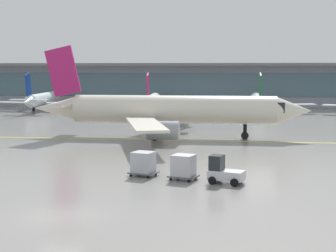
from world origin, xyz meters
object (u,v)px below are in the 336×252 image
(gate_airplane_2, at_px, (152,102))
(cargo_dolly_trailing, at_px, (143,163))
(baggage_tug, at_px, (223,172))
(gate_airplane_3, at_px, (258,101))
(gate_airplane_1, at_px, (43,99))
(taxiing_regional_jet, at_px, (170,110))
(cargo_dolly_lead, at_px, (183,166))

(gate_airplane_2, relative_size, cargo_dolly_trailing, 9.40)
(baggage_tug, bearing_deg, gate_airplane_3, 102.72)
(gate_airplane_1, xyz_separation_m, taxiing_regional_jet, (29.69, -39.07, 1.08))
(gate_airplane_1, xyz_separation_m, baggage_tug, (36.26, -64.59, -1.44))
(baggage_tug, distance_m, cargo_dolly_lead, 3.24)
(cargo_dolly_lead, distance_m, cargo_dolly_trailing, 3.46)
(taxiing_regional_jet, height_order, cargo_dolly_trailing, taxiing_regional_jet)
(gate_airplane_3, bearing_deg, baggage_tug, 175.26)
(taxiing_regional_jet, bearing_deg, cargo_dolly_lead, -80.34)
(baggage_tug, xyz_separation_m, cargo_dolly_trailing, (-6.35, 2.10, 0.16))
(gate_airplane_1, height_order, baggage_tug, gate_airplane_1)
(gate_airplane_3, distance_m, taxiing_regional_jet, 39.99)
(gate_airplane_1, relative_size, gate_airplane_3, 1.00)
(taxiing_regional_jet, xyz_separation_m, cargo_dolly_trailing, (0.21, -23.42, -2.36))
(gate_airplane_1, xyz_separation_m, gate_airplane_3, (42.48, -1.20, 0.00))
(baggage_tug, relative_size, cargo_dolly_lead, 1.16)
(gate_airplane_3, distance_m, cargo_dolly_trailing, 62.58)
(gate_airplane_1, height_order, cargo_dolly_trailing, gate_airplane_1)
(gate_airplane_1, relative_size, cargo_dolly_trailing, 9.40)
(gate_airplane_1, height_order, cargo_dolly_lead, gate_airplane_1)
(gate_airplane_2, distance_m, baggage_tug, 61.03)
(gate_airplane_3, bearing_deg, gate_airplane_2, 102.04)
(gate_airplane_3, bearing_deg, cargo_dolly_lead, 172.39)
(gate_airplane_3, xyz_separation_m, taxiing_regional_jet, (-12.79, -37.87, 1.08))
(taxiing_regional_jet, xyz_separation_m, cargo_dolly_lead, (3.49, -24.51, -2.36))
(gate_airplane_2, relative_size, baggage_tug, 8.07)
(gate_airplane_3, relative_size, cargo_dolly_trailing, 9.38)
(gate_airplane_1, relative_size, baggage_tug, 8.07)
(gate_airplane_2, xyz_separation_m, taxiing_regional_jet, (6.90, -33.98, 1.08))
(gate_airplane_2, bearing_deg, baggage_tug, -170.79)
(gate_airplane_3, height_order, cargo_dolly_lead, gate_airplane_3)
(gate_airplane_2, distance_m, cargo_dolly_trailing, 57.85)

